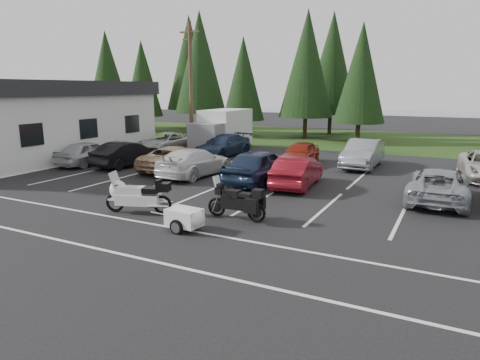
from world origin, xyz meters
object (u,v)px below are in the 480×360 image
car_near_5 (298,171)px  car_near_6 (439,185)px  car_near_2 (178,158)px  car_near_1 (127,154)px  car_far_0 (166,143)px  building (20,120)px  car_far_3 (363,153)px  car_near_0 (88,153)px  cargo_trailer (184,220)px  car_far_2 (300,153)px  touring_motorcycle (138,193)px  box_truck (219,131)px  car_far_1 (223,145)px  utility_pole (191,85)px  adventure_motorcycle (236,198)px  car_near_4 (260,166)px  car_near_3 (195,162)px

car_near_5 → car_near_6: bearing=175.5°
car_near_2 → car_near_1: bearing=4.3°
car_near_1 → car_far_0: (-1.31, 5.44, -0.03)m
building → car_far_3: 21.72m
car_near_0 → car_near_2: car_near_0 is taller
cargo_trailer → building: bearing=161.6°
car_far_2 → touring_motorcycle: size_ratio=1.43×
box_truck → car_far_2: size_ratio=1.41×
car_near_1 → car_far_1: size_ratio=0.90×
building → car_near_5: building is taller
car_near_2 → utility_pole: bearing=-60.1°
adventure_motorcycle → car_far_2: bearing=98.4°
building → adventure_motorcycle: building is taller
touring_motorcycle → car_near_2: bearing=97.1°
car_near_0 → building: bearing=-4.8°
car_near_5 → car_far_2: bearing=-76.8°
car_far_0 → car_far_2: (10.06, -0.28, -0.01)m
car_near_6 → car_far_0: (-17.82, 5.92, 0.02)m
car_near_6 → car_far_2: (-7.75, 5.64, 0.00)m
car_far_3 → adventure_motorcycle: size_ratio=1.94×
car_near_4 → building: bearing=2.4°
utility_pole → car_near_0: utility_pole is taller
utility_pole → car_near_4: size_ratio=1.86×
box_truck → car_near_1: box_truck is taller
box_truck → car_far_1: size_ratio=1.15×
car_near_1 → car_far_3: size_ratio=0.92×
car_near_5 → car_far_1: 9.82m
car_near_0 → car_far_1: (5.51, 6.54, -0.01)m
car_near_3 → cargo_trailer: car_near_3 is taller
utility_pole → adventure_motorcycle: bearing=-51.7°
car_far_3 → box_truck: bearing=169.3°
car_near_6 → cargo_trailer: (-7.02, -7.59, -0.31)m
car_far_2 → car_near_3: bearing=-126.0°
car_far_1 → cargo_trailer: (6.38, -13.92, -0.34)m
utility_pole → cargo_trailer: size_ratio=5.74×
car_near_1 → car_near_2: (3.45, 0.14, -0.04)m
building → car_far_2: bearing=18.4°
box_truck → car_far_3: size_ratio=1.17×
adventure_motorcycle → car_near_2: bearing=137.5°
box_truck → car_far_2: box_truck is taller
utility_pole → car_far_3: size_ratio=1.88×
car_near_0 → adventure_motorcycle: bearing=153.1°
car_near_3 → car_near_4: size_ratio=1.01×
car_near_3 → building: bearing=3.3°
car_near_1 → car_far_1: (3.10, 5.85, -0.01)m
car_near_2 → car_far_1: bearing=-84.5°
car_far_0 → adventure_motorcycle: size_ratio=2.01×
car_near_4 → car_far_1: car_near_4 is taller
car_near_5 → touring_motorcycle: (-3.69, -6.71, 0.06)m
utility_pole → touring_motorcycle: 16.86m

